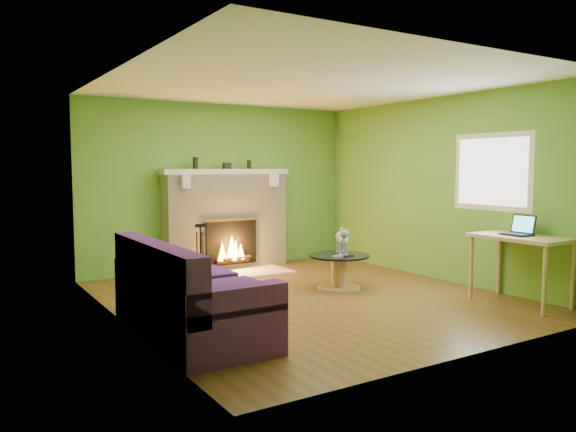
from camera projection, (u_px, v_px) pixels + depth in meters
name	position (u px, v px, depth m)	size (l,w,h in m)	color
floor	(308.00, 298.00, 6.93)	(5.00, 5.00, 0.00)	brown
ceiling	(309.00, 84.00, 6.70)	(5.00, 5.00, 0.00)	white
wall_back	(221.00, 187.00, 8.93)	(5.00, 5.00, 0.00)	#58912F
wall_front	(474.00, 204.00, 4.70)	(5.00, 5.00, 0.00)	#58912F
wall_left	(122.00, 198.00, 5.63)	(5.00, 5.00, 0.00)	#58912F
wall_right	(439.00, 189.00, 8.00)	(5.00, 5.00, 0.00)	#58912F
window_frame	(492.00, 172.00, 7.21)	(1.20, 1.20, 0.00)	silver
window_pane	(492.00, 172.00, 7.20)	(1.06, 1.06, 0.00)	white
fireplace	(226.00, 220.00, 8.82)	(2.10, 0.46, 1.58)	#C1B6A0
hearth	(242.00, 273.00, 8.45)	(1.50, 0.75, 0.03)	beige
mantel	(226.00, 172.00, 8.74)	(2.10, 0.28, 0.08)	beige
sofa	(186.00, 299.00, 5.35)	(0.92, 2.04, 0.92)	#3D1757
coffee_table	(339.00, 269.00, 7.42)	(0.81, 0.81, 0.46)	tan
desk	(521.00, 244.00, 6.56)	(0.63, 1.09, 0.81)	tan
cat	(342.00, 240.00, 7.47)	(0.21, 0.58, 0.36)	slate
remote_silver	(339.00, 256.00, 7.25)	(0.17, 0.04, 0.02)	gray
remote_black	(349.00, 256.00, 7.26)	(0.16, 0.04, 0.02)	black
laptop	(517.00, 225.00, 6.58)	(0.28, 0.32, 0.24)	black
fire_tools	(201.00, 249.00, 8.23)	(0.20, 0.20, 0.76)	black
mantel_vase_left	(195.00, 163.00, 8.49)	(0.08, 0.08, 0.18)	black
mantel_vase_right	(249.00, 165.00, 8.97)	(0.07, 0.07, 0.14)	black
mantel_box	(227.00, 166.00, 8.77)	(0.12, 0.08, 0.10)	black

